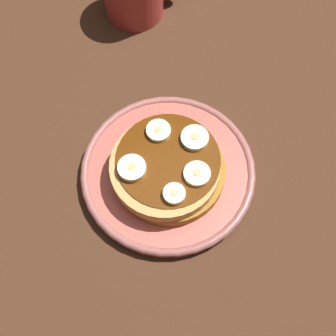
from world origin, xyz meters
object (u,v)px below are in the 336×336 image
(pancake_stack, at_px, (167,169))
(banana_slice_3, at_px, (132,169))
(banana_slice_1, at_px, (174,194))
(banana_slice_4, at_px, (195,138))
(plate, at_px, (168,172))
(banana_slice_0, at_px, (158,131))
(banana_slice_2, at_px, (197,174))

(pancake_stack, bearing_deg, banana_slice_3, 175.00)
(banana_slice_1, xyz_separation_m, banana_slice_3, (-0.04, 0.05, 0.00))
(pancake_stack, xyz_separation_m, banana_slice_1, (-0.00, -0.04, 0.02))
(pancake_stack, relative_size, banana_slice_4, 4.12)
(pancake_stack, xyz_separation_m, banana_slice_4, (0.04, 0.02, 0.02))
(plate, xyz_separation_m, banana_slice_0, (0.00, 0.04, 0.04))
(banana_slice_0, relative_size, banana_slice_3, 0.89)
(plate, distance_m, banana_slice_2, 0.06)
(plate, bearing_deg, pancake_stack, -120.78)
(banana_slice_1, height_order, banana_slice_4, same)
(banana_slice_0, relative_size, banana_slice_4, 0.89)
(banana_slice_0, bearing_deg, banana_slice_1, -94.56)
(banana_slice_2, relative_size, banana_slice_4, 0.94)
(pancake_stack, bearing_deg, banana_slice_4, 26.96)
(banana_slice_1, height_order, banana_slice_2, same)
(banana_slice_2, bearing_deg, pancake_stack, 140.13)
(banana_slice_0, height_order, banana_slice_1, same)
(plate, distance_m, banana_slice_4, 0.06)
(banana_slice_0, bearing_deg, banana_slice_4, -30.45)
(plate, relative_size, banana_slice_4, 6.44)
(pancake_stack, relative_size, banana_slice_3, 4.14)
(banana_slice_4, bearing_deg, banana_slice_0, 149.55)
(plate, bearing_deg, banana_slice_0, 89.96)
(plate, xyz_separation_m, banana_slice_4, (0.04, 0.02, 0.04))
(banana_slice_0, distance_m, banana_slice_1, 0.09)
(pancake_stack, bearing_deg, banana_slice_1, -95.39)
(pancake_stack, bearing_deg, banana_slice_0, 86.20)
(pancake_stack, height_order, banana_slice_0, banana_slice_0)
(banana_slice_0, bearing_deg, pancake_stack, -93.80)
(banana_slice_1, bearing_deg, banana_slice_4, 53.60)
(pancake_stack, relative_size, banana_slice_1, 5.33)
(plate, relative_size, pancake_stack, 1.56)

